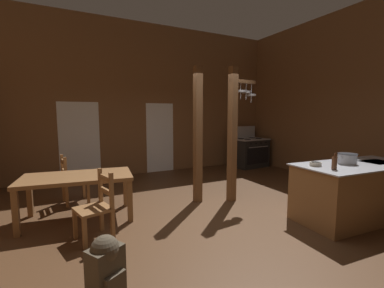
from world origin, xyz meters
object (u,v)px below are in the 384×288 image
at_px(stove_range, 249,152).
at_px(bottle_tall_on_counter, 334,163).
at_px(ladderback_chair_near_window, 97,207).
at_px(backpack, 106,264).
at_px(ladderback_chair_by_post, 72,180).
at_px(mixing_bowl_on_counter, 315,164).
at_px(stockpot_on_counter, 347,159).
at_px(kitchen_island, 356,191).
at_px(dining_table, 78,181).

relative_size(stove_range, bottle_tall_on_counter, 5.32).
relative_size(ladderback_chair_near_window, backpack, 1.59).
bearing_deg(ladderback_chair_by_post, stove_range, 13.35).
bearing_deg(ladderback_chair_near_window, mixing_bowl_on_counter, -17.46).
height_order(ladderback_chair_near_window, backpack, ladderback_chair_near_window).
bearing_deg(ladderback_chair_near_window, backpack, -93.21).
xyz_separation_m(ladderback_chair_by_post, stockpot_on_counter, (4.04, -2.84, 0.56)).
bearing_deg(kitchen_island, mixing_bowl_on_counter, 166.43).
bearing_deg(stockpot_on_counter, dining_table, 153.99).
distance_m(ladderback_chair_by_post, stockpot_on_counter, 4.97).
bearing_deg(bottle_tall_on_counter, dining_table, 147.71).
bearing_deg(ladderback_chair_by_post, stockpot_on_counter, -35.07).
bearing_deg(dining_table, kitchen_island, -26.02).
bearing_deg(stockpot_on_counter, backpack, -177.71).
relative_size(stove_range, ladderback_chair_by_post, 1.39).
distance_m(backpack, mixing_bowl_on_counter, 3.31).
height_order(stove_range, dining_table, stove_range).
bearing_deg(bottle_tall_on_counter, backpack, 179.34).
height_order(backpack, mixing_bowl_on_counter, mixing_bowl_on_counter).
distance_m(stove_range, mixing_bowl_on_counter, 4.48).
bearing_deg(kitchen_island, bottle_tall_on_counter, -172.19).
distance_m(stove_range, stockpot_on_counter, 4.35).
distance_m(kitchen_island, bottle_tall_on_counter, 0.96).
distance_m(stockpot_on_counter, bottle_tall_on_counter, 0.63).
distance_m(kitchen_island, ladderback_chair_near_window, 4.14).
bearing_deg(bottle_tall_on_counter, ladderback_chair_near_window, 157.89).
distance_m(mixing_bowl_on_counter, bottle_tall_on_counter, 0.31).
bearing_deg(backpack, ladderback_chair_near_window, 86.79).
bearing_deg(stockpot_on_counter, bottle_tall_on_counter, -162.42).
relative_size(dining_table, backpack, 3.02).
xyz_separation_m(dining_table, bottle_tall_on_counter, (3.38, -2.14, 0.37)).
bearing_deg(stove_range, ladderback_chair_by_post, -166.65).
bearing_deg(bottle_tall_on_counter, kitchen_island, 7.81).
height_order(dining_table, bottle_tall_on_counter, bottle_tall_on_counter).
relative_size(kitchen_island, stockpot_on_counter, 6.08).
relative_size(backpack, stockpot_on_counter, 1.63).
distance_m(ladderback_chair_by_post, backpack, 3.00).
distance_m(dining_table, bottle_tall_on_counter, 4.01).
distance_m(backpack, bottle_tall_on_counter, 3.33).
xyz_separation_m(mixing_bowl_on_counter, bottle_tall_on_counter, (0.02, -0.30, 0.07)).
relative_size(ladderback_chair_by_post, mixing_bowl_on_counter, 5.43).
height_order(stove_range, backpack, stove_range).
relative_size(ladderback_chair_near_window, bottle_tall_on_counter, 3.83).
height_order(ladderback_chair_near_window, stockpot_on_counter, stockpot_on_counter).
bearing_deg(stove_range, ladderback_chair_near_window, -149.52).
bearing_deg(backpack, ladderback_chair_by_post, 93.50).
bearing_deg(ladderback_chair_near_window, kitchen_island, -16.69).
xyz_separation_m(dining_table, ladderback_chair_by_post, (-0.06, 0.89, -0.20)).
bearing_deg(backpack, bottle_tall_on_counter, -0.66).
height_order(stockpot_on_counter, bottle_tall_on_counter, bottle_tall_on_counter).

